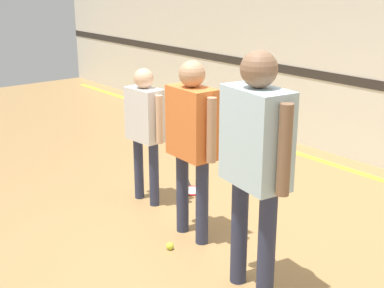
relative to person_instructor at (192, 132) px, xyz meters
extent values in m
plane|color=#A87F4C|center=(0.18, -0.05, -1.01)|extent=(16.00, 16.00, 0.00)
cube|color=yellow|center=(0.18, 2.62, -1.00)|extent=(14.40, 0.10, 0.01)
cylinder|color=#2D334C|center=(-0.15, 0.01, -0.62)|extent=(0.11, 0.11, 0.78)
cylinder|color=#2D334C|center=(0.15, -0.01, -0.62)|extent=(0.11, 0.11, 0.78)
cube|color=orange|center=(0.00, 0.00, 0.08)|extent=(0.47, 0.27, 0.62)
sphere|color=tan|center=(0.00, 0.00, 0.51)|extent=(0.23, 0.23, 0.23)
cylinder|color=tan|center=(-0.27, 0.01, 0.08)|extent=(0.08, 0.08, 0.55)
cylinder|color=tan|center=(0.27, -0.01, 0.08)|extent=(0.08, 0.08, 0.55)
cylinder|color=#2D334C|center=(-1.05, 0.13, -0.67)|extent=(0.10, 0.10, 0.68)
cylinder|color=#2D334C|center=(-0.80, 0.14, -0.67)|extent=(0.10, 0.10, 0.68)
cube|color=silver|center=(-0.92, 0.14, -0.05)|extent=(0.41, 0.24, 0.54)
sphere|color=#DBAD89|center=(-0.92, 0.14, 0.32)|extent=(0.20, 0.20, 0.20)
cylinder|color=#DBAD89|center=(-1.16, 0.12, -0.06)|extent=(0.07, 0.07, 0.48)
cylinder|color=#DBAD89|center=(-0.69, 0.15, -0.06)|extent=(0.07, 0.07, 0.48)
cylinder|color=#2D334C|center=(1.14, -0.24, -0.57)|extent=(0.13, 0.13, 0.88)
cylinder|color=#2D334C|center=(0.81, -0.19, -0.57)|extent=(0.13, 0.13, 0.88)
cube|color=silver|center=(0.97, -0.22, 0.22)|extent=(0.55, 0.36, 0.70)
sphere|color=brown|center=(0.97, -0.22, 0.70)|extent=(0.26, 0.26, 0.26)
cylinder|color=brown|center=(1.27, -0.26, 0.21)|extent=(0.09, 0.09, 0.62)
cylinder|color=brown|center=(0.68, -0.17, 0.21)|extent=(0.09, 0.09, 0.62)
torus|color=red|center=(-0.82, 0.68, -1.00)|extent=(0.36, 0.36, 0.02)
cylinder|color=silver|center=(-0.82, 0.68, -1.00)|extent=(0.22, 0.22, 0.01)
cylinder|color=black|center=(-1.01, 0.78, -1.00)|extent=(0.18, 0.11, 0.02)
sphere|color=black|center=(-1.09, 0.83, -1.00)|extent=(0.03, 0.03, 0.03)
sphere|color=#CCE038|center=(0.07, -0.31, -0.97)|extent=(0.07, 0.07, 0.07)
sphere|color=#CCE038|center=(-0.78, 0.83, -0.97)|extent=(0.07, 0.07, 0.07)
camera|label=1|loc=(3.44, -2.81, 1.31)|focal=50.00mm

